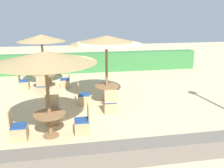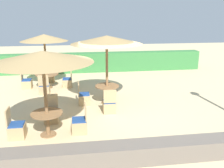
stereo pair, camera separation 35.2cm
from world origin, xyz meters
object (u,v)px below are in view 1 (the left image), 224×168
(round_table_back_left, at_px, (44,77))
(patio_chair_front_left_west, at_px, (19,131))
(patio_chair_center_west, at_px, (83,98))
(parasol_front_left, at_px, (45,57))
(patio_chair_center_south, at_px, (110,106))
(parasol_center, at_px, (106,40))
(patio_chair_back_left_east, at_px, (65,82))
(patio_chair_back_left_west, at_px, (24,84))
(patio_chair_back_left_south, at_px, (43,89))
(round_table_center, at_px, (107,90))
(round_table_front_left, at_px, (50,119))
(patio_chair_back_left_north, at_px, (47,78))
(patio_chair_front_left_north, at_px, (53,116))
(parasol_back_left, at_px, (41,38))
(patio_chair_front_left_east, at_px, (83,125))

(round_table_back_left, xyz_separation_m, patio_chair_front_left_west, (-0.37, -5.10, -0.30))
(patio_chair_center_west, distance_m, parasol_front_left, 3.49)
(patio_chair_center_south, bearing_deg, parasol_center, 87.54)
(parasol_center, xyz_separation_m, patio_chair_back_left_east, (-1.66, 2.55, -2.30))
(patio_chair_back_left_west, xyz_separation_m, patio_chair_back_left_south, (0.96, -1.02, 0.00))
(round_table_center, relative_size, round_table_front_left, 1.03)
(patio_chair_center_south, relative_size, round_table_front_left, 0.99)
(patio_chair_back_left_south, xyz_separation_m, parasol_front_left, (0.56, -4.07, 2.13))
(parasol_front_left, relative_size, patio_chair_front_left_west, 3.09)
(round_table_back_left, xyz_separation_m, patio_chair_back_left_west, (-0.99, 0.02, -0.30))
(patio_chair_center_west, xyz_separation_m, patio_chair_back_left_north, (-1.65, 3.62, 0.00))
(round_table_back_left, height_order, round_table_front_left, round_table_front_left)
(patio_chair_front_left_north, bearing_deg, patio_chair_back_left_west, -69.58)
(round_table_back_left, relative_size, patio_chair_back_left_west, 1.20)
(patio_chair_center_west, height_order, patio_chair_front_left_north, same)
(round_table_back_left, bearing_deg, patio_chair_front_left_north, -82.36)
(patio_chair_center_south, height_order, patio_chair_back_left_north, same)
(parasol_front_left, bearing_deg, patio_chair_back_left_north, 94.61)
(patio_chair_back_left_south, bearing_deg, patio_chair_center_south, -44.49)
(patio_chair_back_left_south, bearing_deg, patio_chair_front_left_west, -94.80)
(patio_chair_back_left_west, bearing_deg, patio_chair_back_left_north, 135.10)
(patio_chair_back_left_south, bearing_deg, patio_chair_back_left_west, 133.28)
(parasol_center, relative_size, patio_chair_front_left_north, 3.00)
(round_table_back_left, xyz_separation_m, patio_chair_front_left_north, (0.55, -4.12, -0.30))
(patio_chair_front_left_west, bearing_deg, patio_chair_back_left_west, -173.12)
(patio_chair_center_west, distance_m, patio_chair_back_left_west, 3.73)
(round_table_center, xyz_separation_m, patio_chair_front_left_north, (-2.09, -1.55, -0.31))
(patio_chair_back_left_north, xyz_separation_m, patio_chair_front_left_west, (-0.41, -6.16, 0.00))
(round_table_center, bearing_deg, round_table_front_left, -130.23)
(parasol_back_left, xyz_separation_m, patio_chair_back_left_west, (-0.99, 0.02, -2.16))
(parasol_center, relative_size, patio_chair_center_south, 3.00)
(patio_chair_center_west, bearing_deg, patio_chair_front_left_east, -4.69)
(parasol_front_left, distance_m, patio_chair_front_left_north, 2.33)
(patio_chair_back_left_south, height_order, patio_chair_front_left_west, same)
(patio_chair_back_left_west, distance_m, patio_chair_front_left_west, 5.17)
(patio_chair_back_left_west, relative_size, patio_chair_front_left_north, 1.00)
(parasol_front_left, bearing_deg, parasol_back_left, 95.97)
(patio_chair_center_west, bearing_deg, patio_chair_back_left_west, -133.96)
(patio_chair_front_left_west, height_order, patio_chair_front_left_east, same)
(patio_chair_front_left_east, bearing_deg, parasol_front_left, 91.68)
(patio_chair_center_west, distance_m, parasol_back_left, 3.76)
(patio_chair_back_left_east, distance_m, patio_chair_back_left_north, 1.43)
(patio_chair_center_west, distance_m, patio_chair_front_left_west, 3.27)
(patio_chair_front_left_west, bearing_deg, parasol_front_left, 92.49)
(round_table_front_left, bearing_deg, patio_chair_back_left_west, 106.64)
(patio_chair_center_south, bearing_deg, parasol_front_left, -144.22)
(round_table_center, distance_m, parasol_front_left, 3.74)
(parasol_back_left, bearing_deg, round_table_front_left, -84.03)
(patio_chair_front_left_north, bearing_deg, round_table_front_left, 88.63)
(patio_chair_back_left_west, bearing_deg, patio_chair_front_left_west, 6.88)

